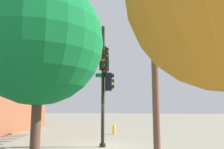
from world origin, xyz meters
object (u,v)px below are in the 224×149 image
Objects in this scene: utility_pole at (154,54)px; tree_mid at (40,42)px; fire_hydrant at (114,129)px; signal_pole_assembly at (105,66)px.

utility_pole is 4.69m from tree_mid.
fire_hydrant is 12.49m from tree_mid.
utility_pole is at bearing -162.79° from fire_hydrant.
utility_pole is 10.76× the size of fire_hydrant.
utility_pole is 1.26× the size of tree_mid.
utility_pole is 11.03m from fire_hydrant.
signal_pole_assembly is at bearing 178.25° from fire_hydrant.
utility_pole is at bearing -66.15° from tree_mid.
tree_mid is (-11.65, 1.27, 4.33)m from fire_hydrant.
tree_mid is (-7.62, 1.14, -0.43)m from signal_pole_assembly.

